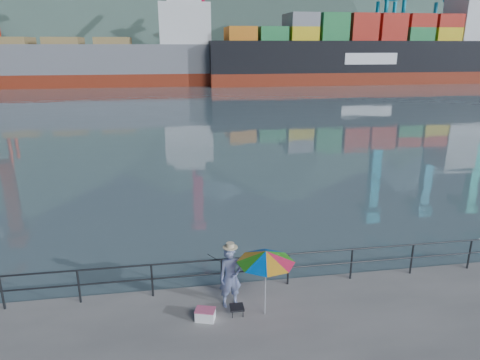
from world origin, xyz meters
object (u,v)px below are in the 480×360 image
at_px(fisherman, 230,277).
at_px(cooler_bag, 205,315).
at_px(container_ship, 368,51).
at_px(beach_umbrella, 266,257).
at_px(bulk_carrier, 95,61).

xyz_separation_m(fisherman, cooler_bag, (-0.75, -0.57, -0.73)).
xyz_separation_m(fisherman, container_ship, (36.64, 70.41, 4.97)).
distance_m(fisherman, cooler_bag, 1.20).
bearing_deg(beach_umbrella, bulk_carrier, 101.75).
distance_m(cooler_bag, bulk_carrier, 75.19).
xyz_separation_m(beach_umbrella, container_ship, (35.79, 70.98, 4.13)).
relative_size(fisherman, bulk_carrier, 0.03).
height_order(beach_umbrella, cooler_bag, beach_umbrella).
xyz_separation_m(fisherman, bulk_carrier, (-14.51, 73.25, 3.17)).
bearing_deg(fisherman, cooler_bag, -149.95).
distance_m(fisherman, beach_umbrella, 1.32).
height_order(beach_umbrella, container_ship, container_ship).
relative_size(beach_umbrella, container_ship, 0.03).
bearing_deg(cooler_bag, fisherman, 54.72).
height_order(beach_umbrella, bulk_carrier, bulk_carrier).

